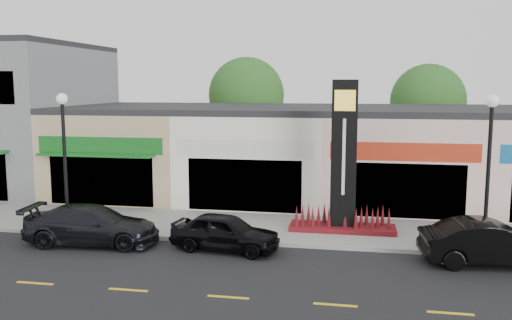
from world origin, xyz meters
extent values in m
plane|color=black|center=(0.00, 0.00, 0.00)|extent=(120.00, 120.00, 0.00)
cube|color=gray|center=(0.00, 4.35, 0.07)|extent=(52.00, 4.30, 0.15)
cube|color=gray|center=(0.00, 2.10, 0.07)|extent=(52.00, 0.20, 0.15)
cube|color=black|center=(-13.50, 6.55, 5.80)|extent=(1.40, 0.10, 1.60)
cube|color=tan|center=(-8.50, 11.50, 2.25)|extent=(7.00, 10.00, 4.50)
cube|color=#262628|center=(-8.50, 11.50, 4.65)|extent=(7.00, 10.00, 0.30)
cube|color=black|center=(-8.50, 6.55, 1.40)|extent=(5.25, 0.10, 2.40)
cube|color=#16631F|center=(-8.50, 6.55, 3.10)|extent=(6.30, 0.12, 0.80)
cube|color=#16631F|center=(-8.50, 6.10, 2.70)|extent=(5.60, 0.90, 0.12)
cube|color=white|center=(-1.50, 11.50, 2.25)|extent=(7.00, 10.00, 4.50)
cube|color=#262628|center=(-1.50, 11.50, 4.65)|extent=(7.00, 10.00, 0.30)
cube|color=black|center=(-1.50, 6.55, 1.40)|extent=(5.25, 0.10, 2.40)
cube|color=silver|center=(-1.50, 6.55, 3.10)|extent=(6.30, 0.12, 0.80)
cube|color=beige|center=(5.50, 11.50, 2.25)|extent=(7.00, 10.00, 4.50)
cube|color=#262628|center=(5.50, 11.50, 4.65)|extent=(7.00, 10.00, 0.30)
cube|color=black|center=(5.50, 6.55, 1.40)|extent=(5.25, 0.10, 2.40)
cube|color=red|center=(5.50, 6.55, 3.10)|extent=(6.30, 0.12, 0.80)
cylinder|color=#382619|center=(-4.00, 19.50, 1.57)|extent=(0.36, 0.36, 3.15)
sphere|color=#184B17|center=(-4.00, 19.50, 5.23)|extent=(5.20, 5.20, 5.20)
cylinder|color=#382619|center=(8.00, 19.50, 1.49)|extent=(0.36, 0.36, 2.97)
sphere|color=#184B17|center=(8.00, 19.50, 4.89)|extent=(4.80, 4.80, 4.80)
cylinder|color=black|center=(-8.00, 2.50, 0.30)|extent=(0.32, 0.32, 0.30)
cylinder|color=black|center=(-8.00, 2.50, 2.80)|extent=(0.14, 0.14, 5.00)
sphere|color=silver|center=(-8.00, 2.50, 5.40)|extent=(0.44, 0.44, 0.44)
cylinder|color=black|center=(8.00, 2.50, 0.30)|extent=(0.32, 0.32, 0.30)
cylinder|color=black|center=(8.00, 2.50, 2.80)|extent=(0.14, 0.14, 5.00)
sphere|color=silver|center=(8.00, 2.50, 5.40)|extent=(0.44, 0.44, 0.44)
cube|color=#5E1010|center=(3.00, 4.20, 0.25)|extent=(4.20, 1.30, 0.20)
cube|color=black|center=(3.00, 4.20, 3.15)|extent=(1.00, 0.40, 6.00)
cube|color=yellow|center=(3.00, 3.98, 5.35)|extent=(0.80, 0.05, 0.80)
cube|color=silver|center=(3.00, 3.98, 3.15)|extent=(0.12, 0.04, 3.00)
imported|color=black|center=(-6.23, 1.13, 0.73)|extent=(2.41, 5.18, 1.46)
imported|color=black|center=(-1.12, 1.26, 0.68)|extent=(2.18, 4.16, 1.35)
imported|color=black|center=(7.95, 1.28, 0.75)|extent=(2.06, 4.71, 1.50)
camera|label=1|loc=(3.41, -17.22, 5.96)|focal=38.00mm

